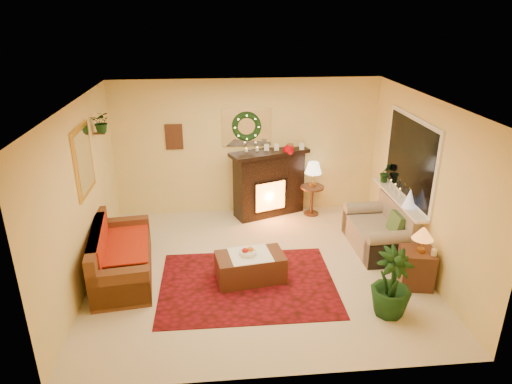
{
  "coord_description": "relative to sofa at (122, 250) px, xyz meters",
  "views": [
    {
      "loc": [
        -0.61,
        -6.1,
        3.77
      ],
      "look_at": [
        0.0,
        0.35,
        1.15
      ],
      "focal_mm": 32.0,
      "sensor_mm": 36.0,
      "label": 1
    }
  ],
  "objects": [
    {
      "name": "mini_tree",
      "position": [
        4.41,
        0.12,
        0.61
      ],
      "size": [
        0.2,
        0.2,
        0.31
      ],
      "primitive_type": "cone",
      "color": "white",
      "rests_on": "window_sill"
    },
    {
      "name": "wall_back",
      "position": [
        2.04,
        2.23,
        0.87
      ],
      "size": [
        5.0,
        5.0,
        0.0
      ],
      "primitive_type": "plane",
      "color": "#EFD88C",
      "rests_on": "ground"
    },
    {
      "name": "end_table_square",
      "position": [
        4.27,
        -0.67,
        -0.16
      ],
      "size": [
        0.54,
        0.54,
        0.56
      ],
      "primitive_type": "cube",
      "rotation": [
        0.0,
        0.0,
        -0.2
      ],
      "color": "#372414",
      "rests_on": "floor"
    },
    {
      "name": "lamp_cream",
      "position": [
        3.28,
        1.92,
        0.45
      ],
      "size": [
        0.32,
        0.32,
        0.49
      ],
      "primitive_type": "cone",
      "color": "#F8E5BE",
      "rests_on": "side_table_round"
    },
    {
      "name": "mantel_candle_b",
      "position": [
        2.22,
        2.03,
        0.83
      ],
      "size": [
        0.06,
        0.06,
        0.19
      ],
      "primitive_type": "cylinder",
      "color": "beige",
      "rests_on": "fireplace"
    },
    {
      "name": "red_throw",
      "position": [
        -0.05,
        0.17,
        0.03
      ],
      "size": [
        0.82,
        1.34,
        0.02
      ],
      "primitive_type": "cube",
      "color": "red",
      "rests_on": "sofa"
    },
    {
      "name": "hanging_plant",
      "position": [
        -0.3,
        1.03,
        1.54
      ],
      "size": [
        0.33,
        0.28,
        0.36
      ],
      "primitive_type": "imported",
      "color": "#194719",
      "rests_on": "wall_left"
    },
    {
      "name": "wall_front",
      "position": [
        2.04,
        -2.27,
        0.87
      ],
      "size": [
        5.0,
        5.0,
        0.0
      ],
      "primitive_type": "plane",
      "color": "#EFD88C",
      "rests_on": "ground"
    },
    {
      "name": "wall_left",
      "position": [
        -0.46,
        -0.02,
        0.87
      ],
      "size": [
        4.5,
        4.5,
        0.0
      ],
      "primitive_type": "plane",
      "color": "#EFD88C",
      "rests_on": "ground"
    },
    {
      "name": "poinsettia",
      "position": [
        2.81,
        1.96,
        0.87
      ],
      "size": [
        0.21,
        0.21,
        0.21
      ],
      "primitive_type": "sphere",
      "color": "#B7000A",
      "rests_on": "fireplace"
    },
    {
      "name": "floor",
      "position": [
        2.04,
        -0.02,
        -0.43
      ],
      "size": [
        5.0,
        5.0,
        0.0
      ],
      "primitive_type": "plane",
      "color": "beige",
      "rests_on": "ground"
    },
    {
      "name": "fruit_bowl",
      "position": [
        1.86,
        -0.3,
        0.02
      ],
      "size": [
        0.25,
        0.25,
        0.06
      ],
      "primitive_type": "cylinder",
      "color": "silver",
      "rests_on": "coffee_table"
    },
    {
      "name": "area_rug",
      "position": [
        1.84,
        -0.44,
        -0.42
      ],
      "size": [
        2.55,
        1.92,
        0.01
      ],
      "primitive_type": "cube",
      "rotation": [
        0.0,
        0.0,
        -0.01
      ],
      "color": "maroon",
      "rests_on": "floor"
    },
    {
      "name": "window_frame",
      "position": [
        4.53,
        0.53,
        1.12
      ],
      "size": [
        0.03,
        1.86,
        1.36
      ],
      "primitive_type": "cube",
      "color": "white",
      "rests_on": "wall_right"
    },
    {
      "name": "fireplace",
      "position": [
        2.45,
        2.02,
        0.12
      ],
      "size": [
        1.39,
        0.87,
        1.22
      ],
      "primitive_type": "cube",
      "rotation": [
        0.0,
        0.0,
        0.36
      ],
      "color": "black",
      "rests_on": "floor"
    },
    {
      "name": "gold_mirror",
      "position": [
        -0.44,
        0.28,
        1.32
      ],
      "size": [
        0.03,
        0.84,
        1.0
      ],
      "primitive_type": "cube",
      "color": "gold",
      "rests_on": "wall_left"
    },
    {
      "name": "wreath",
      "position": [
        2.04,
        2.17,
        1.29
      ],
      "size": [
        0.55,
        0.11,
        0.55
      ],
      "primitive_type": "torus",
      "rotation": [
        1.57,
        0.0,
        0.0
      ],
      "color": "#194719",
      "rests_on": "wall_back"
    },
    {
      "name": "wall_right",
      "position": [
        4.54,
        -0.02,
        0.87
      ],
      "size": [
        4.5,
        4.5,
        0.0
      ],
      "primitive_type": "plane",
      "color": "#EFD88C",
      "rests_on": "ground"
    },
    {
      "name": "loveseat",
      "position": [
        4.1,
        0.47,
        -0.01
      ],
      "size": [
        0.83,
        1.4,
        0.8
      ],
      "primitive_type": "cube",
      "rotation": [
        0.0,
        0.0,
        0.03
      ],
      "color": "tan",
      "rests_on": "floor"
    },
    {
      "name": "coffee_table",
      "position": [
        1.89,
        -0.31,
        -0.22
      ],
      "size": [
        1.06,
        0.68,
        0.42
      ],
      "primitive_type": "cube",
      "rotation": [
        0.0,
        0.0,
        0.15
      ],
      "color": "black",
      "rests_on": "floor"
    },
    {
      "name": "window_sill",
      "position": [
        4.42,
        0.53,
        0.44
      ],
      "size": [
        0.22,
        1.86,
        0.04
      ],
      "primitive_type": "cube",
      "color": "white",
      "rests_on": "wall_right"
    },
    {
      "name": "mantel_mirror",
      "position": [
        2.04,
        2.21,
        1.27
      ],
      "size": [
        0.92,
        0.02,
        0.72
      ],
      "primitive_type": "cube",
      "color": "white",
      "rests_on": "wall_back"
    },
    {
      "name": "ceiling",
      "position": [
        2.04,
        -0.02,
        2.17
      ],
      "size": [
        5.0,
        5.0,
        0.0
      ],
      "primitive_type": "plane",
      "color": "white",
      "rests_on": "ground"
    },
    {
      "name": "floor_palm",
      "position": [
        3.65,
        -1.29,
        0.02
      ],
      "size": [
        2.05,
        2.05,
        2.8
      ],
      "primitive_type": "imported",
      "rotation": [
        0.0,
        0.0,
        0.39
      ],
      "color": "black",
      "rests_on": "floor"
    },
    {
      "name": "sofa",
      "position": [
        0.0,
        0.0,
        0.0
      ],
      "size": [
        1.02,
        1.91,
        0.78
      ],
      "primitive_type": "cube",
      "rotation": [
        0.0,
        0.0,
        0.12
      ],
      "color": "#442115",
      "rests_on": "floor"
    },
    {
      "name": "sill_plant",
      "position": [
        4.43,
        1.22,
        0.66
      ],
      "size": [
        0.26,
        0.21,
        0.47
      ],
      "primitive_type": "imported",
      "color": "#255A27",
      "rests_on": "window_sill"
    },
    {
      "name": "wall_art",
      "position": [
        0.69,
        2.21,
        1.12
      ],
      "size": [
        0.32,
        0.03,
        0.48
      ],
      "primitive_type": "cube",
      "color": "#381E11",
      "rests_on": "wall_back"
    },
    {
      "name": "lamp_tiffany",
      "position": [
        4.28,
        -0.7,
        0.32
      ],
      "size": [
        0.3,
        0.3,
        0.44
      ],
      "primitive_type": "cone",
      "color": "orange",
      "rests_on": "end_table_square"
    },
    {
      "name": "side_table_round",
      "position": [
        3.28,
        1.91,
        -0.1
      ],
      "size": [
        0.58,
        0.58,
        0.59
      ],
      "primitive_type": "cylinder",
      "rotation": [
        0.0,
        0.0,
        -0.37
      ],
      "color": "#412C17",
      "rests_on": "floor"
    },
    {
      "name": "mantel_candle_a",
      "position": [
        2.02,
        1.99,
        0.83
      ],
      "size": [
        0.06,
        0.06,
        0.18
      ],
      "primitive_type": "cylinder",
      "color": "#F5F0C6",
      "rests_on": "fireplace"
    },
    {
      "name": "window_glass",
      "position": [
        4.51,
        0.53,
        1.12
      ],
      "size": [
        0.02,
        1.7,
        1.22
      ],
      "primitive_type": "cube",
      "color": "black",
      "rests_on": "wall_right"
    }
  ]
}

